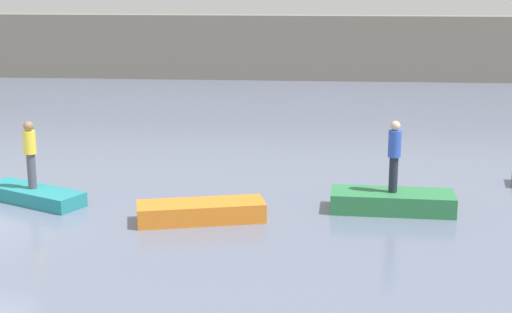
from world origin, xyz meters
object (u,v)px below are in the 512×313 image
at_px(rowboat_green, 392,202).
at_px(rowboat_orange, 201,212).
at_px(person_blue_shirt, 394,153).
at_px(rowboat_teal, 33,195).
at_px(person_yellow_shirt, 30,151).

bearing_deg(rowboat_green, rowboat_orange, -163.57).
xyz_separation_m(rowboat_orange, rowboat_green, (4.67, 1.14, 0.02)).
height_order(rowboat_orange, person_blue_shirt, person_blue_shirt).
bearing_deg(rowboat_green, rowboat_teal, -177.48).
relative_size(rowboat_green, person_blue_shirt, 1.69).
xyz_separation_m(rowboat_orange, person_blue_shirt, (4.67, 1.14, 1.28)).
relative_size(rowboat_orange, person_yellow_shirt, 1.72).
bearing_deg(rowboat_green, person_yellow_shirt, -177.48).
height_order(rowboat_teal, person_blue_shirt, person_blue_shirt).
relative_size(rowboat_teal, person_yellow_shirt, 1.64).
bearing_deg(rowboat_teal, person_yellow_shirt, -153.56).
relative_size(rowboat_teal, person_blue_shirt, 1.61).
bearing_deg(rowboat_teal, person_blue_shirt, 26.20).
bearing_deg(rowboat_orange, rowboat_green, -0.44).
xyz_separation_m(rowboat_teal, rowboat_orange, (4.60, -1.18, 0.05)).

